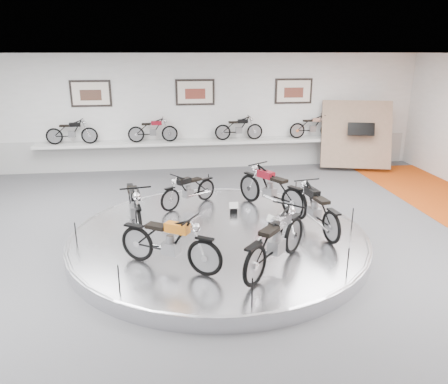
{
  "coord_description": "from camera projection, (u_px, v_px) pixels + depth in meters",
  "views": [
    {
      "loc": [
        -1.04,
        -8.4,
        4.08
      ],
      "look_at": [
        0.16,
        0.6,
        1.12
      ],
      "focal_mm": 35.0,
      "sensor_mm": 36.0,
      "label": 1
    }
  ],
  "objects": [
    {
      "name": "floor",
      "position": [
        220.0,
        251.0,
        9.31
      ],
      "size": [
        16.0,
        16.0,
        0.0
      ],
      "primitive_type": "plane",
      "color": "#515154",
      "rests_on": "ground"
    },
    {
      "name": "ceiling",
      "position": [
        220.0,
        55.0,
        8.08
      ],
      "size": [
        16.0,
        16.0,
        0.0
      ],
      "primitive_type": "plane",
      "rotation": [
        3.14,
        0.0,
        0.0
      ],
      "color": "white",
      "rests_on": "wall_back"
    },
    {
      "name": "wall_back",
      "position": [
        195.0,
        113.0,
        15.29
      ],
      "size": [
        16.0,
        0.0,
        16.0
      ],
      "primitive_type": "plane",
      "rotation": [
        1.57,
        0.0,
        0.0
      ],
      "color": "white",
      "rests_on": "floor"
    },
    {
      "name": "dado_band",
      "position": [
        196.0,
        153.0,
        15.72
      ],
      "size": [
        15.68,
        0.04,
        1.1
      ],
      "primitive_type": "cube",
      "color": "#BCBCBA",
      "rests_on": "floor"
    },
    {
      "name": "display_platform",
      "position": [
        219.0,
        239.0,
        9.55
      ],
      "size": [
        6.4,
        6.4,
        0.3
      ],
      "primitive_type": "cylinder",
      "color": "silver",
      "rests_on": "floor"
    },
    {
      "name": "platform_rim",
      "position": [
        219.0,
        234.0,
        9.51
      ],
      "size": [
        6.4,
        6.4,
        0.1
      ],
      "primitive_type": "torus",
      "color": "#B2B2BA",
      "rests_on": "display_platform"
    },
    {
      "name": "shelf",
      "position": [
        197.0,
        142.0,
        15.32
      ],
      "size": [
        11.0,
        0.55,
        0.1
      ],
      "primitive_type": "cube",
      "color": "silver",
      "rests_on": "wall_back"
    },
    {
      "name": "poster_left",
      "position": [
        91.0,
        94.0,
        14.6
      ],
      "size": [
        1.35,
        0.06,
        0.88
      ],
      "primitive_type": "cube",
      "color": "silver",
      "rests_on": "wall_back"
    },
    {
      "name": "poster_center",
      "position": [
        195.0,
        92.0,
        15.04
      ],
      "size": [
        1.35,
        0.06,
        0.88
      ],
      "primitive_type": "cube",
      "color": "silver",
      "rests_on": "wall_back"
    },
    {
      "name": "poster_right",
      "position": [
        294.0,
        91.0,
        15.48
      ],
      "size": [
        1.35,
        0.06,
        0.88
      ],
      "primitive_type": "cube",
      "color": "silver",
      "rests_on": "wall_back"
    },
    {
      "name": "display_panel",
      "position": [
        356.0,
        135.0,
        15.38
      ],
      "size": [
        2.56,
        1.52,
        2.3
      ],
      "primitive_type": "cube",
      "rotation": [
        -0.35,
        0.0,
        -0.26
      ],
      "color": "#987661",
      "rests_on": "floor"
    },
    {
      "name": "shelf_bike_a",
      "position": [
        72.0,
        133.0,
        14.66
      ],
      "size": [
        1.22,
        0.43,
        0.73
      ],
      "primitive_type": null,
      "color": "black",
      "rests_on": "shelf"
    },
    {
      "name": "shelf_bike_b",
      "position": [
        153.0,
        132.0,
        15.0
      ],
      "size": [
        1.22,
        0.43,
        0.73
      ],
      "primitive_type": null,
      "color": "maroon",
      "rests_on": "shelf"
    },
    {
      "name": "shelf_bike_c",
      "position": [
        239.0,
        130.0,
        15.38
      ],
      "size": [
        1.22,
        0.43,
        0.73
      ],
      "primitive_type": null,
      "color": "black",
      "rests_on": "shelf"
    },
    {
      "name": "shelf_bike_d",
      "position": [
        313.0,
        128.0,
        15.72
      ],
      "size": [
        1.22,
        0.43,
        0.73
      ],
      "primitive_type": null,
      "color": "#B1B1B6",
      "rests_on": "shelf"
    },
    {
      "name": "bike_a",
      "position": [
        271.0,
        188.0,
        10.74
      ],
      "size": [
        1.56,
        1.94,
        1.1
      ],
      "primitive_type": null,
      "rotation": [
        0.0,
        0.0,
        2.14
      ],
      "color": "maroon",
      "rests_on": "display_platform"
    },
    {
      "name": "bike_b",
      "position": [
        189.0,
        189.0,
        11.02
      ],
      "size": [
        1.5,
        1.3,
        0.87
      ],
      "primitive_type": null,
      "rotation": [
        0.0,
        0.0,
        3.78
      ],
      "color": "black",
      "rests_on": "display_platform"
    },
    {
      "name": "bike_c",
      "position": [
        135.0,
        205.0,
        9.55
      ],
      "size": [
        0.97,
        1.97,
        1.11
      ],
      "primitive_type": null,
      "rotation": [
        0.0,
        0.0,
        4.88
      ],
      "color": "black",
      "rests_on": "display_platform"
    },
    {
      "name": "bike_d",
      "position": [
        170.0,
        242.0,
        7.8
      ],
      "size": [
        1.84,
        1.47,
        1.04
      ],
      "primitive_type": null,
      "rotation": [
        0.0,
        0.0,
        5.73
      ],
      "color": "orange",
      "rests_on": "display_platform"
    },
    {
      "name": "bike_e",
      "position": [
        276.0,
        240.0,
        7.79
      ],
      "size": [
        1.75,
        1.86,
        1.11
      ],
      "primitive_type": null,
      "rotation": [
        0.0,
        0.0,
        7.13
      ],
      "color": "#B1B1B6",
      "rests_on": "display_platform"
    },
    {
      "name": "bike_f",
      "position": [
        315.0,
        208.0,
        9.47
      ],
      "size": [
        0.92,
        1.87,
        1.05
      ],
      "primitive_type": null,
      "rotation": [
        0.0,
        0.0,
        8.02
      ],
      "color": "black",
      "rests_on": "display_platform"
    }
  ]
}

